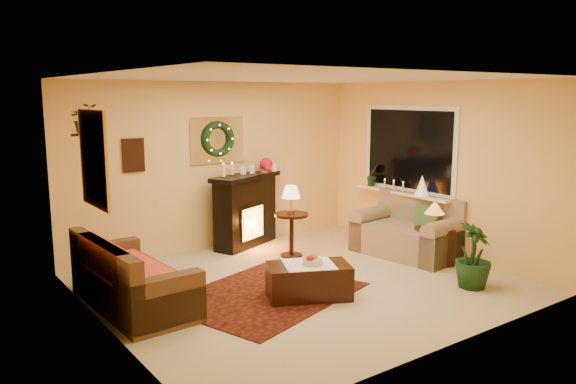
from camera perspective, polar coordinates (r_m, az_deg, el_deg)
floor at (r=7.30m, az=1.63°, el=-9.32°), size 5.00×5.00×0.00m
ceiling at (r=6.90m, az=1.73°, el=11.54°), size 5.00×5.00×0.00m
wall_back at (r=8.86m, az=-7.20°, el=2.66°), size 5.00×5.00×0.00m
wall_front at (r=5.40m, az=16.34°, el=-2.26°), size 5.00×5.00×0.00m
wall_left at (r=5.83m, az=-18.24°, el=-1.47°), size 4.50×4.50×0.00m
wall_right at (r=8.71m, az=14.87°, el=2.29°), size 4.50×4.50×0.00m
area_rug at (r=6.93m, az=-2.29°, el=-10.34°), size 2.60×2.24×0.01m
sofa at (r=6.68m, az=-15.45°, el=-7.64°), size 0.90×1.90×0.80m
red_throw at (r=6.77m, az=-16.32°, el=-7.21°), size 0.74×1.20×0.02m
fireplace at (r=8.99m, az=-4.34°, el=-2.04°), size 1.24×0.80×1.09m
poinsettia at (r=9.01m, az=-2.23°, el=2.85°), size 0.21×0.21×0.21m
mantel_candle_a at (r=8.62m, az=-6.57°, el=2.21°), size 0.06×0.06×0.19m
mantel_candle_b at (r=8.76m, az=-5.70°, el=2.35°), size 0.06×0.06×0.17m
mantel_mirror at (r=8.80m, az=-7.20°, el=5.23°), size 0.92×0.02×0.72m
wreath at (r=8.76m, az=-7.07°, el=5.35°), size 0.55×0.11×0.55m
wall_art at (r=8.26m, az=-15.44°, el=3.61°), size 0.32×0.03×0.48m
gold_mirror at (r=6.06m, az=-19.15°, el=3.19°), size 0.03×0.84×1.00m
hanging_plant at (r=6.80m, az=-19.96°, el=5.67°), size 0.33×0.28×0.36m
loveseat at (r=8.63m, az=12.00°, el=-3.60°), size 1.07×1.64×0.89m
window_frame at (r=9.03m, az=12.18°, el=4.25°), size 0.03×1.86×1.36m
window_glass at (r=9.02m, az=12.12°, el=4.25°), size 0.02×1.70×1.22m
window_sill at (r=9.04m, az=11.58°, el=-0.07°), size 0.22×1.86×0.04m
mini_tree at (r=8.72m, az=13.46°, el=0.63°), size 0.21×0.21×0.32m
sill_plant at (r=9.47m, az=8.57°, el=1.78°), size 0.26×0.21×0.47m
side_table_round at (r=8.41m, az=0.34°, el=-4.41°), size 0.55×0.55×0.66m
lamp_cream at (r=8.28m, az=0.31°, el=-0.70°), size 0.28×0.28×0.43m
end_table_square at (r=8.31m, az=14.64°, el=-5.30°), size 0.56×0.56×0.53m
lamp_tiffany at (r=8.24m, az=14.67°, el=-2.03°), size 0.28×0.28×0.41m
coffee_table at (r=6.77m, az=2.11°, el=-8.98°), size 1.11×0.90×0.41m
fruit_bowl at (r=6.69m, az=2.50°, el=-7.08°), size 0.24×0.24×0.06m
floor_palm at (r=7.41m, az=18.32°, el=-5.89°), size 1.79×1.79×2.48m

